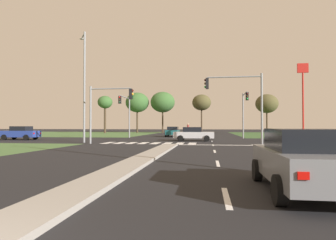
# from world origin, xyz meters

# --- Properties ---
(ground_plane) EXTENTS (200.00, 200.00, 0.00)m
(ground_plane) POSITION_xyz_m (0.00, 30.00, 0.00)
(ground_plane) COLOR black
(grass_verge_far_left) EXTENTS (35.00, 35.00, 0.01)m
(grass_verge_far_left) POSITION_xyz_m (-25.50, 54.50, 0.00)
(grass_verge_far_left) COLOR #476B38
(grass_verge_far_left) RESTS_ON ground
(grass_verge_far_right) EXTENTS (35.00, 35.00, 0.01)m
(grass_verge_far_right) POSITION_xyz_m (25.50, 54.50, 0.00)
(grass_verge_far_right) COLOR #385B2D
(grass_verge_far_right) RESTS_ON ground
(median_island_near) EXTENTS (1.20, 22.00, 0.14)m
(median_island_near) POSITION_xyz_m (0.00, 11.00, 0.07)
(median_island_near) COLOR gray
(median_island_near) RESTS_ON ground
(median_island_far) EXTENTS (1.20, 36.00, 0.14)m
(median_island_far) POSITION_xyz_m (0.00, 55.00, 0.07)
(median_island_far) COLOR gray
(median_island_far) RESTS_ON ground
(lane_dash_near) EXTENTS (0.14, 2.00, 0.01)m
(lane_dash_near) POSITION_xyz_m (3.50, 4.88, 0.01)
(lane_dash_near) COLOR silver
(lane_dash_near) RESTS_ON ground
(lane_dash_second) EXTENTS (0.14, 2.00, 0.01)m
(lane_dash_second) POSITION_xyz_m (3.50, 10.88, 0.01)
(lane_dash_second) COLOR silver
(lane_dash_second) RESTS_ON ground
(lane_dash_third) EXTENTS (0.14, 2.00, 0.01)m
(lane_dash_third) POSITION_xyz_m (3.50, 16.88, 0.01)
(lane_dash_third) COLOR silver
(lane_dash_third) RESTS_ON ground
(lane_dash_fourth) EXTENTS (0.14, 2.00, 0.01)m
(lane_dash_fourth) POSITION_xyz_m (3.50, 22.88, 0.01)
(lane_dash_fourth) COLOR silver
(lane_dash_fourth) RESTS_ON ground
(lane_dash_fifth) EXTENTS (0.14, 2.00, 0.01)m
(lane_dash_fifth) POSITION_xyz_m (3.50, 28.88, 0.01)
(lane_dash_fifth) COLOR silver
(lane_dash_fifth) RESTS_ON ground
(edge_line_right) EXTENTS (0.14, 24.00, 0.01)m
(edge_line_right) POSITION_xyz_m (6.85, 12.00, 0.01)
(edge_line_right) COLOR silver
(edge_line_right) RESTS_ON ground
(stop_bar_near) EXTENTS (6.40, 0.50, 0.01)m
(stop_bar_near) POSITION_xyz_m (3.80, 23.00, 0.01)
(stop_bar_near) COLOR silver
(stop_bar_near) RESTS_ON ground
(crosswalk_bar_near) EXTENTS (0.70, 2.80, 0.01)m
(crosswalk_bar_near) POSITION_xyz_m (-6.40, 24.80, 0.01)
(crosswalk_bar_near) COLOR silver
(crosswalk_bar_near) RESTS_ON ground
(crosswalk_bar_second) EXTENTS (0.70, 2.80, 0.01)m
(crosswalk_bar_second) POSITION_xyz_m (-5.25, 24.80, 0.01)
(crosswalk_bar_second) COLOR silver
(crosswalk_bar_second) RESTS_ON ground
(crosswalk_bar_third) EXTENTS (0.70, 2.80, 0.01)m
(crosswalk_bar_third) POSITION_xyz_m (-4.10, 24.80, 0.01)
(crosswalk_bar_third) COLOR silver
(crosswalk_bar_third) RESTS_ON ground
(crosswalk_bar_fourth) EXTENTS (0.70, 2.80, 0.01)m
(crosswalk_bar_fourth) POSITION_xyz_m (-2.95, 24.80, 0.01)
(crosswalk_bar_fourth) COLOR silver
(crosswalk_bar_fourth) RESTS_ON ground
(crosswalk_bar_fifth) EXTENTS (0.70, 2.80, 0.01)m
(crosswalk_bar_fifth) POSITION_xyz_m (-1.80, 24.80, 0.01)
(crosswalk_bar_fifth) COLOR silver
(crosswalk_bar_fifth) RESTS_ON ground
(crosswalk_bar_sixth) EXTENTS (0.70, 2.80, 0.01)m
(crosswalk_bar_sixth) POSITION_xyz_m (-0.65, 24.80, 0.01)
(crosswalk_bar_sixth) COLOR silver
(crosswalk_bar_sixth) RESTS_ON ground
(crosswalk_bar_seventh) EXTENTS (0.70, 2.80, 0.01)m
(crosswalk_bar_seventh) POSITION_xyz_m (0.50, 24.80, 0.01)
(crosswalk_bar_seventh) COLOR silver
(crosswalk_bar_seventh) RESTS_ON ground
(crosswalk_bar_eighth) EXTENTS (0.70, 2.80, 0.01)m
(crosswalk_bar_eighth) POSITION_xyz_m (1.65, 24.80, 0.01)
(crosswalk_bar_eighth) COLOR silver
(crosswalk_bar_eighth) RESTS_ON ground
(car_silver_near) EXTENTS (4.33, 1.98, 1.50)m
(car_silver_near) POSITION_xyz_m (1.54, 29.37, 0.77)
(car_silver_near) COLOR #B7B7BC
(car_silver_near) RESTS_ON ground
(car_grey_second) EXTENTS (2.09, 4.31, 1.57)m
(car_grey_second) POSITION_xyz_m (5.47, 5.66, 0.80)
(car_grey_second) COLOR slate
(car_grey_second) RESTS_ON ground
(car_teal_third) EXTENTS (1.96, 4.29, 1.51)m
(car_teal_third) POSITION_xyz_m (-2.16, 41.23, 0.77)
(car_teal_third) COLOR #19565B
(car_teal_third) RESTS_ON ground
(car_blue_fourth) EXTENTS (4.31, 1.96, 1.58)m
(car_blue_fourth) POSITION_xyz_m (-18.59, 29.13, 0.80)
(car_blue_fourth) COLOR navy
(car_blue_fourth) RESTS_ON ground
(traffic_signal_near_left) EXTENTS (4.14, 0.32, 5.28)m
(traffic_signal_near_left) POSITION_xyz_m (-6.08, 23.40, 3.62)
(traffic_signal_near_left) COLOR gray
(traffic_signal_near_left) RESTS_ON ground
(traffic_signal_near_right) EXTENTS (4.93, 0.32, 6.09)m
(traffic_signal_near_right) POSITION_xyz_m (5.89, 23.40, 4.19)
(traffic_signal_near_right) COLOR gray
(traffic_signal_near_right) RESTS_ON ground
(traffic_signal_far_left) EXTENTS (0.32, 4.68, 5.60)m
(traffic_signal_far_left) POSITION_xyz_m (-7.60, 34.92, 3.86)
(traffic_signal_far_left) COLOR gray
(traffic_signal_far_left) RESTS_ON ground
(traffic_signal_far_right) EXTENTS (0.32, 4.34, 5.85)m
(traffic_signal_far_right) POSITION_xyz_m (7.60, 35.09, 4.00)
(traffic_signal_far_right) COLOR gray
(traffic_signal_far_right) RESTS_ON ground
(street_lamp_second) EXTENTS (1.34, 1.75, 10.89)m
(street_lamp_second) POSITION_xyz_m (-9.00, 25.11, 5.98)
(street_lamp_second) COLOR gray
(street_lamp_second) RESTS_ON ground
(pedestrian_at_median) EXTENTS (0.34, 0.34, 1.87)m
(pedestrian_at_median) POSITION_xyz_m (-0.01, 43.33, 1.28)
(pedestrian_at_median) COLOR #335184
(pedestrian_at_median) RESTS_ON median_island_far
(fastfood_pole_sign) EXTENTS (1.80, 0.40, 12.30)m
(fastfood_pole_sign) POSITION_xyz_m (19.15, 50.03, 8.92)
(fastfood_pole_sign) COLOR red
(fastfood_pole_sign) RESTS_ON ground
(treeline_near) EXTENTS (3.26, 3.26, 8.26)m
(treeline_near) POSITION_xyz_m (-19.52, 59.54, 6.70)
(treeline_near) COLOR #423323
(treeline_near) RESTS_ON ground
(treeline_second) EXTENTS (5.34, 5.34, 9.28)m
(treeline_second) POSITION_xyz_m (-13.07, 63.01, 6.98)
(treeline_second) COLOR #423323
(treeline_second) RESTS_ON ground
(treeline_third) EXTENTS (5.58, 5.58, 9.45)m
(treeline_third) POSITION_xyz_m (-7.27, 63.85, 7.06)
(treeline_third) COLOR #423323
(treeline_third) RESTS_ON ground
(treeline_fourth) EXTENTS (3.98, 3.98, 8.27)m
(treeline_fourth) POSITION_xyz_m (1.74, 59.80, 6.54)
(treeline_fourth) COLOR #423323
(treeline_fourth) RESTS_ON ground
(treeline_fifth) EXTENTS (4.61, 4.61, 8.19)m
(treeline_fifth) POSITION_xyz_m (15.19, 60.26, 6.21)
(treeline_fifth) COLOR #423323
(treeline_fifth) RESTS_ON ground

